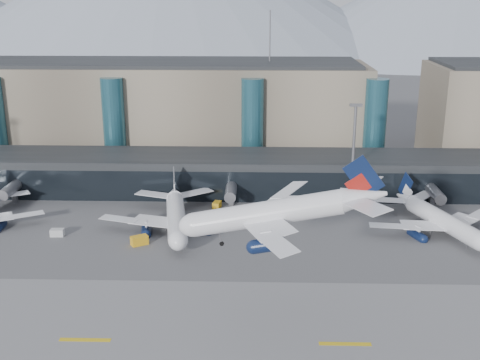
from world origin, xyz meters
The scene contains 15 objects.
ground centered at (0.00, 0.00, 0.00)m, with size 900.00×900.00×0.00m, color #515154.
runway_strip centered at (0.00, -15.00, 0.02)m, with size 400.00×40.00×0.04m, color slate.
runway_markings centered at (0.00, -15.00, 0.05)m, with size 128.00×1.00×0.02m.
concourse centered at (-0.02, 57.73, 4.97)m, with size 170.00×27.00×10.00m.
terminal_main centered at (-25.00, 90.00, 15.44)m, with size 130.00×30.00×31.00m.
teal_towers centered at (-14.99, 74.01, 14.01)m, with size 116.40×19.40×46.00m.
lightmast_mid centered at (30.00, 48.00, 14.42)m, with size 3.00×1.20×25.60m.
hero_jet centered at (10.95, -11.04, 20.99)m, with size 32.78×33.02×10.69m.
jet_parked_mid centered at (-12.01, 32.45, 4.41)m, with size 35.78×36.01×11.66m.
jet_parked_right centered at (46.37, 32.31, 4.19)m, with size 32.38×34.46×11.08m.
veh_a centered at (-37.35, 25.74, 0.81)m, with size 2.89×1.62×1.62m, color #BDBDBD.
veh_b centered at (-3.46, 44.64, 0.78)m, with size 2.72×1.67×1.57m, color gold.
veh_e centered at (49.23, 33.92, 0.81)m, with size 2.87×1.63×1.63m, color gold.
veh_g centered at (10.58, 34.56, 0.68)m, with size 2.34×1.37×1.37m, color #BDBDBD.
veh_h centered at (-18.43, 21.58, 0.97)m, with size 3.52×1.86×1.95m, color gold.
Camera 1 is at (6.21, -95.26, 51.52)m, focal length 45.00 mm.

